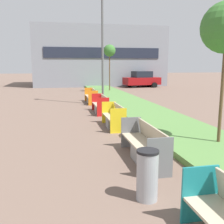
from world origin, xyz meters
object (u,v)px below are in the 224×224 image
at_px(bench_orange_frame, 92,97).
at_px(sapling_tree_far, 110,51).
at_px(parked_car_distant, 142,79).
at_px(bench_yellow_frame, 114,119).
at_px(bench_grey_frame, 144,146).
at_px(bench_red_frame, 101,106).
at_px(street_lamp_post, 102,31).
at_px(litter_bin, 147,175).

relative_size(bench_orange_frame, sapling_tree_far, 0.52).
bearing_deg(parked_car_distant, bench_yellow_frame, -119.67).
bearing_deg(bench_grey_frame, bench_yellow_frame, 90.09).
height_order(bench_red_frame, sapling_tree_far, sapling_tree_far).
relative_size(bench_red_frame, parked_car_distant, 0.46).
xyz_separation_m(bench_grey_frame, bench_yellow_frame, (-0.01, 3.84, -0.01)).
bearing_deg(street_lamp_post, bench_orange_frame, 121.98).
bearing_deg(bench_orange_frame, litter_bin, -92.73).
relative_size(bench_grey_frame, parked_car_distant, 0.54).
height_order(bench_yellow_frame, litter_bin, litter_bin).
bearing_deg(street_lamp_post, sapling_tree_far, 75.80).
bearing_deg(parked_car_distant, sapling_tree_far, -142.59).
distance_m(bench_yellow_frame, street_lamp_post, 7.63).
relative_size(street_lamp_post, parked_car_distant, 1.91).
relative_size(bench_red_frame, street_lamp_post, 0.24).
xyz_separation_m(bench_yellow_frame, street_lamp_post, (0.61, 6.31, 4.23)).
bearing_deg(bench_red_frame, bench_grey_frame, -89.97).
bearing_deg(bench_yellow_frame, litter_bin, -96.05).
height_order(bench_yellow_frame, bench_orange_frame, same).
bearing_deg(parked_car_distant, bench_orange_frame, -130.47).
height_order(bench_grey_frame, parked_car_distant, parked_car_distant).
bearing_deg(sapling_tree_far, litter_bin, -99.16).
xyz_separation_m(bench_orange_frame, litter_bin, (-0.63, -13.15, 0.11)).
bearing_deg(parked_car_distant, street_lamp_post, -126.40).
distance_m(litter_bin, sapling_tree_far, 20.61).
distance_m(bench_red_frame, parked_car_distant, 17.45).
height_order(bench_grey_frame, bench_yellow_frame, same).
relative_size(bench_grey_frame, bench_yellow_frame, 1.26).
xyz_separation_m(bench_red_frame, street_lamp_post, (0.61, 2.89, 4.23)).
height_order(bench_orange_frame, street_lamp_post, street_lamp_post).
distance_m(litter_bin, street_lamp_post, 12.91).
distance_m(bench_orange_frame, street_lamp_post, 4.38).
bearing_deg(bench_yellow_frame, bench_orange_frame, 89.96).
xyz_separation_m(bench_grey_frame, sapling_tree_far, (2.61, 18.06, 3.45)).
distance_m(bench_grey_frame, bench_yellow_frame, 3.84).
height_order(litter_bin, sapling_tree_far, sapling_tree_far).
relative_size(bench_red_frame, litter_bin, 2.10).
xyz_separation_m(bench_yellow_frame, bench_orange_frame, (0.01, 7.29, 0.01)).
relative_size(bench_grey_frame, bench_red_frame, 1.17).
height_order(bench_orange_frame, sapling_tree_far, sapling_tree_far).
bearing_deg(bench_grey_frame, sapling_tree_far, 81.78).
bearing_deg(sapling_tree_far, bench_red_frame, -103.61).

